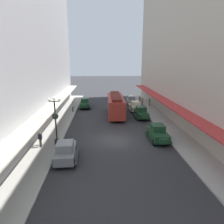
% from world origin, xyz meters
% --- Properties ---
extents(ground_plane, '(200.00, 200.00, 0.00)m').
position_xyz_m(ground_plane, '(0.00, 0.00, 0.00)').
color(ground_plane, '#2D2D30').
extents(sidewalk_left, '(3.00, 60.00, 0.15)m').
position_xyz_m(sidewalk_left, '(-7.50, 0.00, 0.07)').
color(sidewalk_left, '#A8A59E').
rests_on(sidewalk_left, ground).
extents(sidewalk_right, '(3.00, 60.00, 0.15)m').
position_xyz_m(sidewalk_right, '(7.50, 0.00, 0.07)').
color(sidewalk_right, '#A8A59E').
rests_on(sidewalk_right, ground).
extents(building_row_left, '(4.30, 60.00, 25.06)m').
position_xyz_m(building_row_left, '(-10.24, 0.00, 12.53)').
color(building_row_left, '#939399').
rests_on(building_row_left, ground).
extents(building_row_right, '(4.30, 60.00, 27.30)m').
position_xyz_m(building_row_right, '(10.24, 0.00, 13.65)').
color(building_row_right, '#B2A899').
rests_on(building_row_right, ground).
extents(parked_car_0, '(2.20, 4.28, 1.84)m').
position_xyz_m(parked_car_0, '(-4.56, 16.58, 0.94)').
color(parked_car_0, '#193D23').
rests_on(parked_car_0, ground).
extents(parked_car_1, '(2.31, 4.32, 1.84)m').
position_xyz_m(parked_car_1, '(-4.89, -4.62, 0.94)').
color(parked_car_1, slate).
rests_on(parked_car_1, ground).
extents(parked_car_2, '(2.29, 4.31, 1.84)m').
position_xyz_m(parked_car_2, '(4.61, 13.40, 0.94)').
color(parked_car_2, beige).
rests_on(parked_car_2, ground).
extents(parked_car_3, '(2.28, 4.31, 1.84)m').
position_xyz_m(parked_car_3, '(4.76, 18.77, 0.94)').
color(parked_car_3, slate).
rests_on(parked_car_3, ground).
extents(parked_car_4, '(2.17, 4.27, 1.84)m').
position_xyz_m(parked_car_4, '(4.84, 8.84, 0.94)').
color(parked_car_4, '#193D23').
rests_on(parked_car_4, ground).
extents(parked_car_5, '(2.16, 4.27, 1.84)m').
position_xyz_m(parked_car_5, '(4.85, -0.43, 0.94)').
color(parked_car_5, '#193D23').
rests_on(parked_car_5, ground).
extents(streetcar, '(2.76, 9.66, 3.46)m').
position_xyz_m(streetcar, '(0.90, 10.76, 1.90)').
color(streetcar, '#A52D23').
rests_on(streetcar, ground).
extents(lamp_post_with_clock, '(1.42, 0.44, 5.16)m').
position_xyz_m(lamp_post_with_clock, '(-6.40, -1.06, 2.99)').
color(lamp_post_with_clock, black).
rests_on(lamp_post_with_clock, sidewalk_left).
extents(fire_hydrant, '(0.24, 0.24, 0.82)m').
position_xyz_m(fire_hydrant, '(6.35, 2.09, 0.56)').
color(fire_hydrant, '#B21E19').
rests_on(fire_hydrant, sidewalk_right).
extents(pedestrian_0, '(0.36, 0.24, 1.64)m').
position_xyz_m(pedestrian_0, '(6.66, 16.78, 0.99)').
color(pedestrian_0, '#2D2D33').
rests_on(pedestrian_0, sidewalk_right).
extents(pedestrian_1, '(0.36, 0.28, 1.67)m').
position_xyz_m(pedestrian_1, '(-6.50, 13.21, 1.01)').
color(pedestrian_1, slate).
rests_on(pedestrian_1, sidewalk_left).
extents(pedestrian_2, '(0.36, 0.24, 1.64)m').
position_xyz_m(pedestrian_2, '(-7.93, -1.79, 0.99)').
color(pedestrian_2, '#4C4238').
rests_on(pedestrian_2, sidewalk_left).
extents(pedestrian_3, '(0.36, 0.24, 1.64)m').
position_xyz_m(pedestrian_3, '(6.59, 18.99, 0.99)').
color(pedestrian_3, '#4C4238').
rests_on(pedestrian_3, sidewalk_right).
extents(pedestrian_4, '(0.36, 0.24, 1.64)m').
position_xyz_m(pedestrian_4, '(8.12, 16.86, 0.99)').
color(pedestrian_4, slate).
rests_on(pedestrian_4, sidewalk_right).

